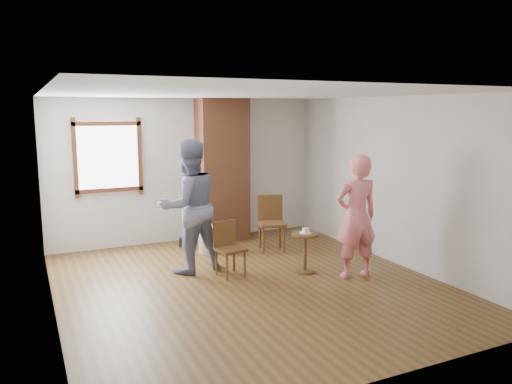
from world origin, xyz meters
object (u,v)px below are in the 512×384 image
Objects in this scene: stoneware_crock at (209,239)px; dining_chair_right at (271,220)px; dining_chair_left at (228,245)px; person_pink at (356,217)px; side_table at (305,246)px; man at (189,206)px.

dining_chair_right is at bearing -16.55° from stoneware_crock.
person_pink is (1.62, -0.87, 0.44)m from dining_chair_left.
dining_chair_left is 1.14m from side_table.
side_table is (1.07, -0.39, -0.04)m from dining_chair_left.
side_table is (-0.11, -1.33, -0.12)m from dining_chair_right.
stoneware_crock is 0.47× the size of dining_chair_right.
dining_chair_left is at bearing 160.22° from side_table.
dining_chair_right is at bearing 29.74° from dining_chair_left.
dining_chair_right is (1.03, -0.31, 0.30)m from stoneware_crock.
stoneware_crock is 0.74× the size of side_table.
dining_chair_left is 0.84× the size of dining_chair_right.
dining_chair_left is 0.81m from man.
man reaches higher than side_table.
man is at bearing 129.03° from dining_chair_left.
person_pink is at bearing -37.00° from dining_chair_left.
person_pink is at bearing 138.98° from man.
side_table is (0.92, -1.63, 0.18)m from stoneware_crock.
person_pink is at bearing -55.23° from stoneware_crock.
person_pink reaches higher than dining_chair_right.
stoneware_crock is 0.56× the size of dining_chair_left.
stoneware_crock is 0.23× the size of man.
side_table is 1.81m from man.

